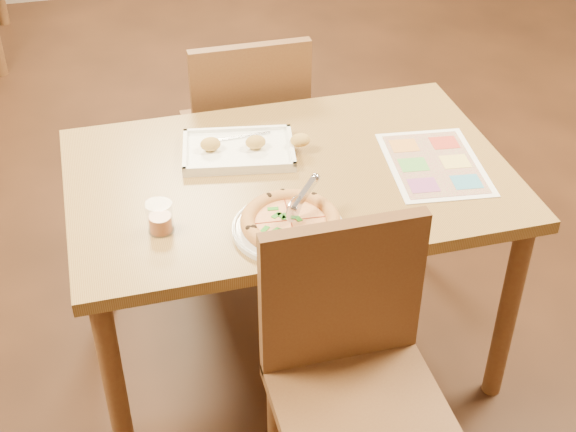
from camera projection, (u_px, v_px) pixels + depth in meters
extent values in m
plane|color=#331B0E|center=(289.00, 345.00, 2.80)|extent=(7.00, 7.00, 0.00)
cube|color=olive|center=(289.00, 178.00, 2.38)|extent=(1.30, 0.85, 0.04)
cylinder|color=brown|center=(115.00, 390.00, 2.19)|extent=(0.06, 0.06, 0.68)
cylinder|color=brown|center=(96.00, 232.00, 2.76)|extent=(0.06, 0.06, 0.68)
cylinder|color=brown|center=(508.00, 313.00, 2.43)|extent=(0.06, 0.06, 0.68)
cylinder|color=brown|center=(416.00, 183.00, 3.00)|extent=(0.06, 0.06, 0.68)
cube|color=brown|center=(362.00, 413.00, 1.99)|extent=(0.42, 0.42, 0.04)
cube|color=brown|center=(342.00, 296.00, 2.00)|extent=(0.42, 0.04, 0.45)
cube|color=brown|center=(242.00, 134.00, 3.07)|extent=(0.42, 0.42, 0.04)
cube|color=brown|center=(252.00, 105.00, 2.79)|extent=(0.42, 0.04, 0.45)
cylinder|color=white|center=(288.00, 229.00, 2.13)|extent=(0.39, 0.39, 0.02)
cylinder|color=#E0934C|center=(290.00, 224.00, 2.13)|extent=(0.26, 0.26, 0.01)
cylinder|color=#DCBE77|center=(290.00, 221.00, 2.12)|extent=(0.22, 0.22, 0.01)
torus|color=#E0934C|center=(290.00, 221.00, 2.12)|extent=(0.27, 0.27, 0.04)
cylinder|color=silver|center=(294.00, 209.00, 2.10)|extent=(0.06, 0.05, 0.07)
cube|color=silver|center=(305.00, 193.00, 2.12)|extent=(0.09, 0.09, 0.06)
cube|color=white|center=(239.00, 152.00, 2.44)|extent=(0.37, 0.29, 0.02)
cube|color=silver|center=(238.00, 148.00, 2.44)|extent=(0.17, 0.02, 0.00)
ellipsoid|color=gold|center=(210.00, 144.00, 2.42)|extent=(0.06, 0.05, 0.04)
ellipsoid|color=gold|center=(256.00, 142.00, 2.43)|extent=(0.06, 0.05, 0.04)
ellipsoid|color=gold|center=(300.00, 140.00, 2.44)|extent=(0.06, 0.05, 0.04)
cylinder|color=#7F3309|center=(161.00, 223.00, 2.13)|extent=(0.06, 0.06, 0.05)
cylinder|color=white|center=(160.00, 217.00, 2.12)|extent=(0.07, 0.07, 0.09)
cube|color=white|center=(434.00, 164.00, 2.40)|extent=(0.32, 0.42, 0.00)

